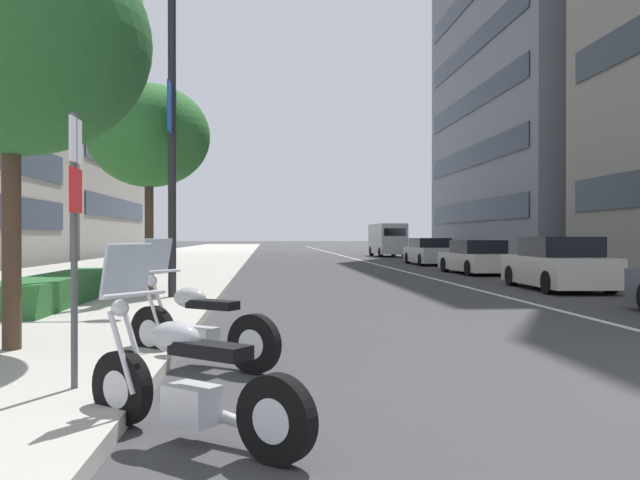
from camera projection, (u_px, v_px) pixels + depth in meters
name	position (u px, v px, depth m)	size (l,w,h in m)	color
sidewalk_right_plaza	(159.00, 263.00, 34.09)	(160.00, 9.31, 0.15)	#B2ADA3
lane_centre_stripe	(361.00, 260.00, 40.06)	(110.00, 0.16, 0.01)	silver
motorcycle_by_sign_pole	(188.00, 384.00, 4.67)	(1.44, 1.76, 1.46)	black
motorcycle_second_in_row	(198.00, 328.00, 7.41)	(1.40, 1.86, 1.49)	black
car_far_down_avenue	(558.00, 265.00, 18.00)	(4.35, 2.00, 1.51)	beige
car_following_behind	(477.00, 258.00, 25.66)	(4.42, 2.02, 1.37)	beige
car_mid_block_traffic	(430.00, 252.00, 33.97)	(4.51, 1.94, 1.43)	#B7B7BC
delivery_van_ahead	(387.00, 239.00, 47.93)	(5.07, 2.14, 2.45)	silver
parking_sign_by_curb	(75.00, 216.00, 5.70)	(0.32, 0.06, 2.48)	#47494C
street_lamp_with_banners	(184.00, 80.00, 14.33)	(1.26, 2.02, 8.31)	#232326
clipped_hedge_bed	(62.00, 288.00, 13.22)	(6.14, 1.10, 0.56)	#28602D
street_tree_mid_sidewalk	(11.00, 39.00, 7.64)	(3.31, 3.31, 5.16)	#473323
street_tree_far_plaza	(149.00, 136.00, 15.87)	(3.02, 3.02, 5.17)	#473323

